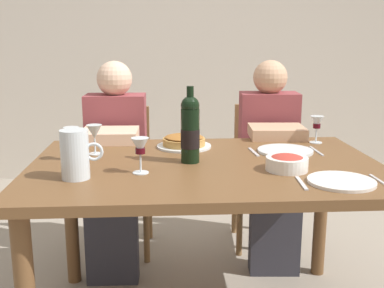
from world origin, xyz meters
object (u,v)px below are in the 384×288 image
at_px(water_pitcher, 75,157).
at_px(dinner_plate_left_setting, 341,181).
at_px(wine_bottle, 190,129).
at_px(wine_glass_centre, 94,133).
at_px(wine_glass_right_diner, 317,124).
at_px(salad_bowl, 287,162).
at_px(diner_right, 271,156).
at_px(wine_glass_spare, 140,148).
at_px(chair_right, 264,165).
at_px(dining_table, 206,184).
at_px(diner_left, 115,160).
at_px(dinner_plate_right_setting, 285,151).
at_px(chair_left, 120,169).
at_px(baked_tart, 184,142).
at_px(wine_glass_left_diner, 71,137).

xyz_separation_m(water_pitcher, dinner_plate_left_setting, (0.99, -0.12, -0.08)).
relative_size(wine_bottle, wine_glass_centre, 2.39).
relative_size(wine_bottle, wine_glass_right_diner, 2.36).
relative_size(salad_bowl, diner_right, 0.15).
relative_size(wine_glass_spare, chair_right, 0.16).
distance_m(salad_bowl, dinner_plate_left_setting, 0.24).
bearing_deg(dinner_plate_left_setting, diner_right, 91.83).
bearing_deg(dining_table, diner_left, 125.53).
xyz_separation_m(wine_bottle, wine_glass_centre, (-0.43, 0.17, -0.04)).
relative_size(wine_glass_right_diner, dinner_plate_right_setting, 0.54).
height_order(dining_table, salad_bowl, salad_bowl).
bearing_deg(dining_table, wine_glass_right_diner, 31.17).
bearing_deg(wine_glass_spare, diner_right, 48.46).
bearing_deg(dinner_plate_right_setting, diner_right, 84.15).
xyz_separation_m(salad_bowl, wine_glass_right_diner, (0.28, 0.49, 0.07)).
bearing_deg(wine_glass_right_diner, diner_left, 165.49).
distance_m(water_pitcher, wine_glass_spare, 0.25).
bearing_deg(diner_right, wine_glass_right_diner, 120.54).
relative_size(diner_left, chair_right, 1.33).
xyz_separation_m(wine_glass_spare, diner_left, (-0.18, 0.77, -0.25)).
relative_size(salad_bowl, chair_left, 0.20).
bearing_deg(chair_right, wine_glass_right_diner, 108.51).
xyz_separation_m(baked_tart, diner_left, (-0.37, 0.33, -0.17)).
bearing_deg(chair_right, dinner_plate_right_setting, 88.82).
bearing_deg(dinner_plate_right_setting, baked_tart, 164.44).
bearing_deg(wine_glass_left_diner, dinner_plate_right_setting, 5.38).
relative_size(chair_left, chair_right, 1.00).
bearing_deg(dinner_plate_left_setting, chair_right, 90.87).
bearing_deg(dining_table, wine_glass_centre, 158.72).
xyz_separation_m(wine_glass_right_diner, diner_left, (-1.05, 0.27, -0.24)).
distance_m(dinner_plate_left_setting, diner_left, 1.33).
xyz_separation_m(baked_tart, wine_glass_right_diner, (0.68, 0.05, 0.07)).
height_order(dining_table, wine_glass_left_diner, wine_glass_left_diner).
height_order(wine_glass_spare, chair_left, wine_glass_spare).
bearing_deg(baked_tart, dining_table, -75.63).
height_order(wine_bottle, diner_right, diner_right).
relative_size(salad_bowl, wine_glass_right_diner, 1.23).
height_order(baked_tart, chair_left, chair_left).
bearing_deg(wine_glass_spare, wine_glass_right_diner, 29.68).
height_order(salad_bowl, wine_glass_spare, wine_glass_spare).
distance_m(dining_table, wine_glass_spare, 0.36).
relative_size(dining_table, wine_glass_right_diner, 10.79).
bearing_deg(chair_left, dining_table, 118.71).
distance_m(dining_table, diner_left, 0.78).
relative_size(wine_glass_right_diner, chair_left, 0.16).
height_order(salad_bowl, wine_glass_left_diner, wine_glass_left_diner).
bearing_deg(wine_glass_centre, chair_right, 36.97).
height_order(dining_table, diner_right, diner_right).
xyz_separation_m(dining_table, wine_glass_centre, (-0.50, 0.19, 0.19)).
distance_m(dinner_plate_left_setting, chair_left, 1.52).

